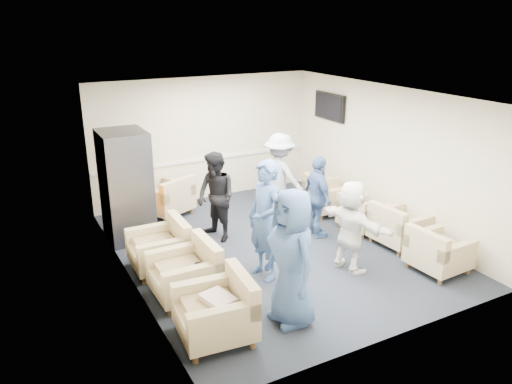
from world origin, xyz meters
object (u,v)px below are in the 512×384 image
armchair_right_near (437,253)px  armchair_right_midfar (362,215)px  armchair_right_far (326,197)px  armchair_corner (168,199)px  person_back_left (216,197)px  vending_machine (126,186)px  armchair_left_mid (188,274)px  person_mid_right (318,197)px  person_front_left (292,258)px  armchair_right_midnear (397,228)px  person_back_right (280,176)px  person_mid_left (265,220)px  person_front_right (351,226)px  armchair_left_far (162,249)px  armchair_left_near (219,313)px

armchair_right_near → armchair_right_midfar: armchair_right_near is taller
armchair_right_midfar → armchair_right_far: (-0.05, 1.08, 0.04)m
armchair_corner → person_back_left: size_ratio=0.71×
armchair_right_near → vending_machine: 5.44m
armchair_left_mid → person_mid_right: size_ratio=0.58×
vending_machine → person_back_left: 1.64m
vending_machine → person_mid_right: bearing=-27.5°
person_front_left → armchair_right_midfar: bearing=123.9°
armchair_right_midnear → person_mid_right: bearing=42.2°
armchair_right_midnear → person_front_left: (-2.92, -1.11, 0.60)m
vending_machine → person_back_right: size_ratio=1.15×
person_mid_left → person_front_right: bearing=63.0°
person_mid_right → armchair_right_midfar: bearing=-93.5°
armchair_right_near → armchair_corner: armchair_corner is taller
armchair_left_mid → armchair_right_midfar: size_ratio=1.10×
armchair_left_far → armchair_right_far: (3.79, 0.79, -0.01)m
armchair_corner → person_mid_left: person_mid_left is taller
vending_machine → person_back_left: size_ratio=1.23×
vending_machine → person_front_left: size_ratio=1.07×
armchair_corner → person_mid_right: size_ratio=0.75×
person_mid_left → person_front_right: person_mid_left is taller
person_back_left → person_back_right: (1.56, 0.38, 0.05)m
vending_machine → armchair_left_far: bearing=-84.2°
armchair_right_midnear → armchair_right_far: size_ratio=0.93×
person_mid_right → armchair_right_near: bearing=-148.8°
person_front_left → vending_machine: bearing=-163.1°
armchair_right_midnear → person_mid_left: bearing=83.9°
person_front_left → armchair_left_near: bearing=-96.4°
person_back_left → person_mid_right: person_back_left is taller
person_back_right → person_mid_right: size_ratio=1.13×
armchair_left_mid → person_back_right: (2.73, 2.02, 0.52)m
armchair_left_near → person_mid_right: size_ratio=0.64×
armchair_left_far → armchair_left_near: bearing=2.4°
armchair_left_near → person_front_left: person_front_left is taller
armchair_right_far → person_front_right: bearing=160.5°
person_front_left → person_mid_left: (0.29, 1.23, 0.01)m
armchair_right_far → person_mid_left: 3.10m
armchair_right_near → person_back_left: (-2.59, 2.80, 0.50)m
armchair_left_mid → armchair_left_far: armchair_left_mid is taller
armchair_right_far → person_front_left: 4.12m
armchair_left_far → vending_machine: (-0.15, 1.49, 0.66)m
armchair_right_midfar → person_mid_right: bearing=74.3°
person_mid_left → armchair_right_far: bearing=117.3°
armchair_left_near → person_mid_right: bearing=130.6°
person_back_left → armchair_right_midfar: bearing=55.3°
armchair_left_mid → vending_machine: size_ratio=0.45×
vending_machine → person_mid_left: 2.90m
armchair_corner → person_back_right: size_ratio=0.66×
armchair_left_near → armchair_right_near: size_ratio=1.16×
armchair_right_midnear → armchair_corner: armchair_corner is taller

